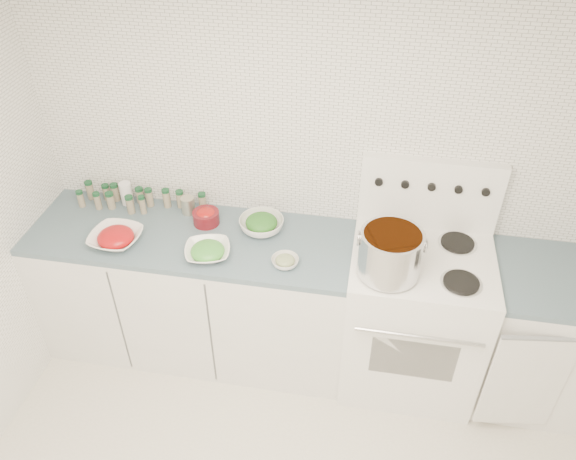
% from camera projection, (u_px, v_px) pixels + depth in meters
% --- Properties ---
extents(room_walls, '(3.54, 3.04, 2.52)m').
position_uv_depth(room_walls, '(302.00, 333.00, 1.74)').
color(room_walls, white).
rests_on(room_walls, ground).
extents(counter_left, '(1.85, 0.62, 0.90)m').
position_uv_depth(counter_left, '(197.00, 292.00, 3.46)').
color(counter_left, white).
rests_on(counter_left, ground).
extents(stove, '(0.76, 0.70, 1.36)m').
position_uv_depth(stove, '(413.00, 314.00, 3.25)').
color(stove, white).
rests_on(stove, ground).
extents(counter_right, '(0.89, 0.68, 0.90)m').
position_uv_depth(counter_right, '(560.00, 339.00, 3.16)').
color(counter_right, white).
rests_on(counter_right, ground).
extents(stock_pot, '(0.34, 0.32, 0.24)m').
position_uv_depth(stock_pot, '(391.00, 252.00, 2.79)').
color(stock_pot, silver).
rests_on(stock_pot, stove).
extents(bowl_tomato, '(0.30, 0.30, 0.09)m').
position_uv_depth(bowl_tomato, '(116.00, 237.00, 3.10)').
color(bowl_tomato, white).
rests_on(bowl_tomato, counter_left).
extents(bowl_snowpea, '(0.30, 0.30, 0.08)m').
position_uv_depth(bowl_snowpea, '(208.00, 251.00, 3.01)').
color(bowl_snowpea, white).
rests_on(bowl_snowpea, counter_left).
extents(bowl_broccoli, '(0.27, 0.27, 0.10)m').
position_uv_depth(bowl_broccoli, '(262.00, 224.00, 3.19)').
color(bowl_broccoli, white).
rests_on(bowl_broccoli, counter_left).
extents(bowl_zucchini, '(0.19, 0.19, 0.06)m').
position_uv_depth(bowl_zucchini, '(285.00, 261.00, 2.96)').
color(bowl_zucchini, white).
rests_on(bowl_zucchini, counter_left).
extents(bowl_pepper, '(0.15, 0.15, 0.10)m').
position_uv_depth(bowl_pepper, '(206.00, 216.00, 3.24)').
color(bowl_pepper, '#5D1016').
rests_on(bowl_pepper, counter_left).
extents(salt_canister, '(0.07, 0.07, 0.14)m').
position_uv_depth(salt_canister, '(126.00, 193.00, 3.38)').
color(salt_canister, white).
rests_on(salt_canister, counter_left).
extents(tin_can, '(0.09, 0.09, 0.10)m').
position_uv_depth(tin_can, '(188.00, 205.00, 3.32)').
color(tin_can, '#A9A48F').
rests_on(tin_can, counter_left).
extents(spice_cluster, '(0.77, 0.16, 0.12)m').
position_uv_depth(spice_cluster, '(133.00, 198.00, 3.37)').
color(spice_cluster, gray).
rests_on(spice_cluster, counter_left).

